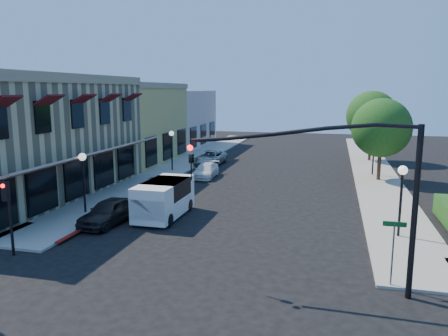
% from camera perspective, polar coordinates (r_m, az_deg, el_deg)
% --- Properties ---
extents(ground, '(120.00, 120.00, 0.00)m').
position_cam_1_polar(ground, '(16.29, -6.44, -15.68)').
color(ground, black).
rests_on(ground, ground).
extents(sidewalk_left, '(3.50, 50.00, 0.12)m').
position_cam_1_polar(sidewalk_left, '(43.60, -4.74, 0.85)').
color(sidewalk_left, gray).
rests_on(sidewalk_left, ground).
extents(sidewalk_right, '(3.50, 50.00, 0.12)m').
position_cam_1_polar(sidewalk_right, '(41.43, 18.82, -0.15)').
color(sidewalk_right, gray).
rests_on(sidewalk_right, ground).
extents(curb_red_strip, '(0.25, 10.00, 0.06)m').
position_cam_1_polar(curb_red_strip, '(25.86, -14.59, -6.07)').
color(curb_red_strip, maroon).
rests_on(curb_red_strip, ground).
extents(corner_brick_building, '(11.77, 18.20, 8.10)m').
position_cam_1_polar(corner_brick_building, '(32.38, -25.73, 3.70)').
color(corner_brick_building, tan).
rests_on(corner_brick_building, ground).
extents(yellow_stucco_building, '(10.00, 12.00, 7.60)m').
position_cam_1_polar(yellow_stucco_building, '(44.92, -13.44, 5.69)').
color(yellow_stucco_building, tan).
rests_on(yellow_stucco_building, ground).
extents(pink_stucco_building, '(10.00, 12.00, 7.00)m').
position_cam_1_polar(pink_stucco_building, '(55.82, -7.70, 6.38)').
color(pink_stucco_building, beige).
rests_on(pink_stucco_building, ground).
extents(street_tree_a, '(4.56, 4.56, 6.48)m').
position_cam_1_polar(street_tree_a, '(35.97, 19.87, 4.95)').
color(street_tree_a, '#341F15').
rests_on(street_tree_a, ground).
extents(street_tree_b, '(4.94, 4.94, 7.02)m').
position_cam_1_polar(street_tree_b, '(45.89, 18.73, 6.45)').
color(street_tree_b, '#341F15').
rests_on(street_tree_b, ground).
extents(signal_mast_arm, '(8.01, 0.39, 6.00)m').
position_cam_1_polar(signal_mast_arm, '(15.48, 16.08, -1.40)').
color(signal_mast_arm, black).
rests_on(signal_mast_arm, ground).
extents(secondary_signal, '(0.28, 0.42, 3.32)m').
position_cam_1_polar(secondary_signal, '(20.66, -26.42, -4.26)').
color(secondary_signal, black).
rests_on(secondary_signal, ground).
extents(street_name_sign, '(0.80, 0.06, 2.50)m').
position_cam_1_polar(street_name_sign, '(16.91, 21.25, -9.11)').
color(street_name_sign, '#595B5E').
rests_on(street_name_sign, ground).
extents(lamppost_left_near, '(0.44, 0.44, 3.57)m').
position_cam_1_polar(lamppost_left_near, '(26.06, -17.95, 0.06)').
color(lamppost_left_near, black).
rests_on(lamppost_left_near, ground).
extents(lamppost_left_far, '(0.44, 0.44, 3.57)m').
position_cam_1_polar(lamppost_left_far, '(38.50, -6.86, 3.60)').
color(lamppost_left_far, black).
rests_on(lamppost_left_far, ground).
extents(lamppost_right_near, '(0.44, 0.44, 3.57)m').
position_cam_1_polar(lamppost_right_near, '(22.34, 22.22, -1.82)').
color(lamppost_right_near, black).
rests_on(lamppost_right_near, ground).
extents(lamppost_right_far, '(0.44, 0.44, 3.57)m').
position_cam_1_polar(lamppost_right_far, '(38.07, 19.01, 3.05)').
color(lamppost_right_far, black).
rests_on(lamppost_right_far, ground).
extents(white_van, '(2.10, 4.67, 2.06)m').
position_cam_1_polar(white_van, '(24.70, -7.88, -3.74)').
color(white_van, white).
rests_on(white_van, ground).
extents(parked_car_a, '(2.11, 4.20, 1.37)m').
position_cam_1_polar(parked_car_a, '(24.18, -14.79, -5.53)').
color(parked_car_a, black).
rests_on(parked_car_a, ground).
extents(parked_car_b, '(1.26, 3.57, 1.17)m').
position_cam_1_polar(parked_car_b, '(29.77, -8.84, -2.57)').
color(parked_car_b, '#A3A6A8').
rests_on(parked_car_b, ground).
extents(parked_car_c, '(1.74, 4.03, 1.16)m').
position_cam_1_polar(parked_car_c, '(35.76, -2.39, -0.33)').
color(parked_car_c, white).
rests_on(parked_car_c, ground).
extents(parked_car_d, '(2.51, 4.96, 1.34)m').
position_cam_1_polar(parked_car_d, '(41.79, -1.80, 1.33)').
color(parked_car_d, '#979A9C').
rests_on(parked_car_d, ground).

